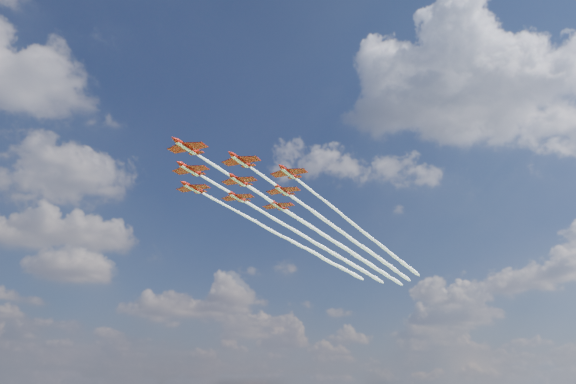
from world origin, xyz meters
The scene contains 9 objects.
jet_lead centered at (47.89, 36.63, 76.91)m, with size 132.17×92.44×2.33m.
jet_row2_port centered at (60.13, 37.47, 76.91)m, with size 132.17×92.44×2.33m.
jet_row2_starb centered at (52.99, 47.80, 76.91)m, with size 132.17×92.44×2.33m.
jet_row3_port centered at (72.37, 38.31, 76.91)m, with size 132.17×92.44×2.33m.
jet_row3_centre centered at (65.23, 48.63, 76.91)m, with size 132.17×92.44×2.33m.
jet_row3_starb centered at (58.09, 58.96, 76.91)m, with size 132.17×92.44×2.33m.
jet_row4_port centered at (77.48, 49.47, 76.91)m, with size 132.17×92.44×2.33m.
jet_row4_starb centered at (70.33, 59.79, 76.91)m, with size 132.17×92.44×2.33m.
jet_tail centered at (82.58, 60.63, 76.91)m, with size 132.17×92.44×2.33m.
Camera 1 is at (-50.56, -104.62, 32.69)m, focal length 35.00 mm.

